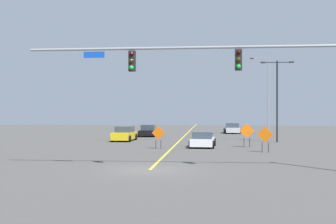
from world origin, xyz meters
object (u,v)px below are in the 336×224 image
construction_sign_left_lane (247,132)px  construction_sign_median_near (265,136)px  street_lamp_mid_right (267,92)px  traffic_signal_assembly (233,68)px  car_silver_mid (232,128)px  street_lamp_near_right (277,94)px  construction_sign_left_shoulder (158,134)px  car_yellow_passing (124,134)px  car_white_approaching (203,140)px  car_black_far (148,131)px

construction_sign_left_lane → construction_sign_median_near: construction_sign_left_lane is taller
construction_sign_left_lane → street_lamp_mid_right: bearing=77.7°
traffic_signal_assembly → construction_sign_median_near: traffic_signal_assembly is taller
street_lamp_mid_right → car_silver_mid: 7.12m
construction_sign_median_near → street_lamp_near_right: bearing=76.7°
construction_sign_left_shoulder → car_yellow_passing: size_ratio=0.43×
car_white_approaching → car_yellow_passing: bearing=139.9°
traffic_signal_assembly → construction_sign_left_shoulder: size_ratio=8.98×
traffic_signal_assembly → construction_sign_median_near: (2.84, 9.84, -3.95)m
street_lamp_mid_right → car_yellow_passing: size_ratio=2.34×
car_yellow_passing → street_lamp_near_right: bearing=-2.3°
street_lamp_mid_right → construction_sign_left_shoulder: (-11.39, -21.58, -4.29)m
car_yellow_passing → car_black_far: size_ratio=0.93×
street_lamp_near_right → car_black_far: size_ratio=1.72×
street_lamp_near_right → car_silver_mid: 17.32m
car_silver_mid → car_black_far: bearing=-142.9°
construction_sign_left_shoulder → street_lamp_near_right: bearing=37.7°
street_lamp_near_right → car_yellow_passing: 15.58m
car_yellow_passing → car_black_far: car_yellow_passing is taller
car_white_approaching → traffic_signal_assembly: bearing=-82.9°
street_lamp_mid_right → construction_sign_median_near: bearing=-97.9°
construction_sign_left_shoulder → car_yellow_passing: construction_sign_left_shoulder is taller
street_lamp_mid_right → car_black_far: (-14.67, -4.76, -4.81)m
car_black_far → car_yellow_passing: bearing=-98.8°
street_lamp_mid_right → car_yellow_passing: bearing=-141.1°
street_lamp_mid_right → construction_sign_left_shoulder: 24.77m
car_black_far → street_lamp_mid_right: bearing=18.0°
traffic_signal_assembly → street_lamp_mid_right: bearing=79.6°
car_black_far → car_silver_mid: 12.97m
construction_sign_left_shoulder → car_black_far: construction_sign_left_shoulder is taller
construction_sign_median_near → construction_sign_left_shoulder: 8.37m
construction_sign_left_lane → car_black_far: bearing=125.4°
traffic_signal_assembly → street_lamp_mid_right: street_lamp_mid_right is taller
street_lamp_near_right → car_black_far: 16.80m
construction_sign_left_lane → construction_sign_median_near: 4.44m
construction_sign_median_near → car_black_far: size_ratio=0.41×
street_lamp_near_right → construction_sign_left_lane: street_lamp_near_right is taller
construction_sign_left_lane → car_yellow_passing: bearing=150.5°
street_lamp_near_right → construction_sign_left_lane: size_ratio=3.95×
street_lamp_near_right → construction_sign_median_near: street_lamp_near_right is taller
car_white_approaching → street_lamp_mid_right: bearing=68.1°
traffic_signal_assembly → construction_sign_median_near: size_ratio=8.62×
traffic_signal_assembly → car_silver_mid: (1.83, 36.66, -4.48)m
traffic_signal_assembly → car_white_approaching: 14.84m
construction_sign_left_shoulder → car_black_far: 17.14m
car_silver_mid → traffic_signal_assembly: bearing=-92.9°
street_lamp_near_right → construction_sign_left_shoulder: bearing=-142.3°
traffic_signal_assembly → construction_sign_left_lane: (1.90, 14.18, -3.88)m
construction_sign_left_lane → car_yellow_passing: (-11.67, 6.60, -0.59)m
street_lamp_near_right → car_black_far: street_lamp_near_right is taller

